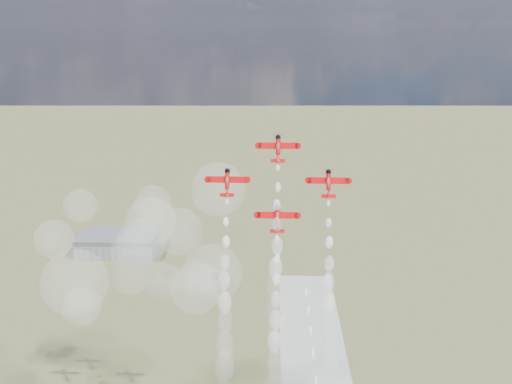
{
  "coord_description": "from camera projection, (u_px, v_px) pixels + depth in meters",
  "views": [
    {
      "loc": [
        -18.27,
        -143.97,
        143.15
      ],
      "look_at": [
        -23.54,
        -0.33,
        98.65
      ],
      "focal_mm": 38.0,
      "sensor_mm": 36.0,
      "label": 1
    }
  ],
  "objects": [
    {
      "name": "plane_slot",
      "position": [
        277.0,
        218.0,
        147.75
      ],
      "size": [
        11.15,
        5.62,
        7.38
      ],
      "rotation": [
        1.11,
        0.0,
        0.0
      ],
      "color": "red",
      "rests_on": "ground"
    },
    {
      "name": "drifted_smoke_cloud",
      "position": [
        153.0,
        254.0,
        186.62
      ],
      "size": [
        67.98,
        40.93,
        53.4
      ],
      "color": "white",
      "rests_on": "ground"
    },
    {
      "name": "smoke_trail_slot",
      "position": [
        276.0,
        370.0,
        141.34
      ],
      "size": [
        5.73,
        21.88,
        41.98
      ],
      "color": "white",
      "rests_on": "plane_slot"
    },
    {
      "name": "plane_left",
      "position": [
        227.0,
        182.0,
        149.82
      ],
      "size": [
        11.15,
        5.62,
        7.38
      ],
      "rotation": [
        1.11,
        0.0,
        0.0
      ],
      "color": "red",
      "rests_on": "ground"
    },
    {
      "name": "plane_lead",
      "position": [
        278.0,
        148.0,
        150.91
      ],
      "size": [
        11.15,
        5.62,
        7.38
      ],
      "rotation": [
        1.11,
        0.0,
        0.0
      ],
      "color": "red",
      "rests_on": "ground"
    },
    {
      "name": "smoke_trail_left",
      "position": [
        225.0,
        331.0,
        143.26
      ],
      "size": [
        5.14,
        22.98,
        41.91
      ],
      "color": "white",
      "rests_on": "plane_left"
    },
    {
      "name": "smoke_trail_lead",
      "position": [
        276.0,
        294.0,
        144.38
      ],
      "size": [
        5.44,
        22.3,
        41.38
      ],
      "color": "white",
      "rests_on": "plane_lead"
    },
    {
      "name": "hangar",
      "position": [
        119.0,
        244.0,
        353.24
      ],
      "size": [
        50.0,
        28.0,
        13.0
      ],
      "color": "gray",
      "rests_on": "ground"
    },
    {
      "name": "smoke_trail_right",
      "position": [
        330.0,
        331.0,
        142.46
      ],
      "size": [
        5.14,
        21.74,
        41.23
      ],
      "color": "white",
      "rests_on": "plane_right"
    },
    {
      "name": "plane_right",
      "position": [
        329.0,
        183.0,
        148.84
      ],
      "size": [
        11.15,
        5.62,
        7.38
      ],
      "rotation": [
        1.11,
        0.0,
        0.0
      ],
      "color": "red",
      "rests_on": "ground"
    }
  ]
}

